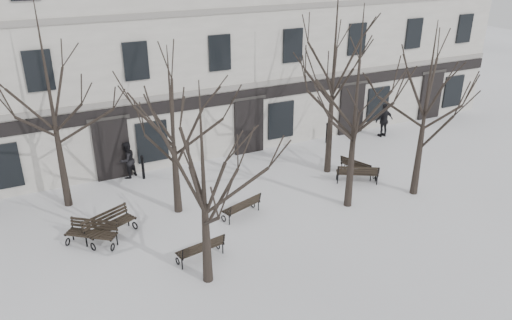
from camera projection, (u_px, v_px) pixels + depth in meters
ground at (256, 243)px, 18.48m from camera, size 100.00×100.00×0.00m
building at (150, 37)px, 26.87m from camera, size 40.40×10.20×11.40m
tree_1 at (203, 164)px, 14.77m from camera, size 4.73×4.73×6.76m
tree_2 at (357, 87)px, 19.04m from camera, size 5.76×5.76×8.24m
tree_3 at (428, 91)px, 20.25m from camera, size 5.24×5.24×7.49m
tree_4 at (48, 83)px, 19.01m from camera, size 5.93×5.93×8.47m
tree_5 at (171, 113)px, 18.95m from camera, size 4.79×4.79×6.84m
tree_6 at (335, 55)px, 21.95m from camera, size 6.32×6.32×9.02m
bench_0 at (109, 225)px, 18.64m from camera, size 2.07×1.46×1.00m
bench_1 at (201, 248)px, 17.33m from camera, size 1.79×0.89×0.87m
bench_2 at (357, 173)px, 22.83m from camera, size 1.94×1.53×0.95m
bench_3 at (92, 232)px, 18.21m from camera, size 1.87×1.66×0.94m
bench_4 at (242, 206)px, 20.08m from camera, size 1.80×1.12×0.86m
bench_5 at (358, 166)px, 23.63m from camera, size 1.15×1.79×0.86m
bollard_a at (143, 166)px, 23.22m from camera, size 0.15×0.15×1.18m
bollard_b at (327, 132)px, 27.40m from camera, size 0.15×0.15×1.17m
pedestrian_b at (129, 177)px, 23.62m from camera, size 1.09×1.02×1.78m
pedestrian_c at (382, 136)px, 28.55m from camera, size 1.14×0.52×1.92m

